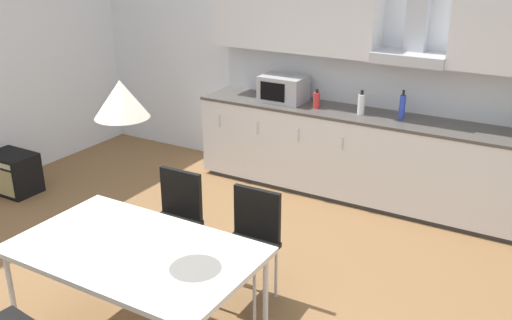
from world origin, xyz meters
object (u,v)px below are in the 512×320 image
Objects in this scene: bottle_white at (361,104)px; pendant_lamp at (121,99)px; bottle_red at (317,100)px; chair_far_right at (251,235)px; chair_far_left at (175,214)px; guitar_amp at (13,173)px; microwave at (283,89)px; dining_table at (135,254)px; bottle_blue at (402,106)px.

bottle_white is 3.07m from pendant_lamp.
bottle_red reaches higher than chair_far_right.
chair_far_left reaches higher than guitar_amp.
bottle_white is (0.90, -0.03, -0.03)m from microwave.
bottle_red is 0.23× the size of chair_far_right.
pendant_lamp is at bearing -67.39° from chair_far_left.
guitar_amp is (-3.21, 0.38, -0.31)m from chair_far_right.
dining_table is 3.03× the size of guitar_amp.
bottle_white is at bearing 88.97° from chair_far_right.
bottle_red is 2.96m from dining_table.
microwave is at bearing 111.95° from chair_far_right.
guitar_amp is at bearing -143.17° from microwave.
guitar_amp is (-2.86, 1.23, -0.49)m from dining_table.
bottle_white is 2.30m from chair_far_left.
microwave is 1.50× the size of pendant_lamp.
dining_table is 1.81× the size of chair_far_left.
microwave is 1.95× the size of bottle_white.
bottle_red is 0.13× the size of dining_table.
microwave reaches higher than dining_table.
pendant_lamp reaches higher than microwave.
bottle_blue is 1.42× the size of bottle_red.
pendant_lamp reaches higher than chair_far_right.
microwave is 3.11m from pendant_lamp.
microwave is at bearing 36.83° from guitar_amp.
pendant_lamp is at bearing -82.87° from dining_table.
chair_far_right is (0.86, -2.14, -0.53)m from microwave.
pendant_lamp is at bearing -112.40° from chair_far_right.
chair_far_left is 2.55m from guitar_amp.
chair_far_right is at bearing -78.06° from bottle_red.
chair_far_right reaches higher than guitar_amp.
bottle_red is 0.38× the size of guitar_amp.
guitar_amp is at bearing 173.28° from chair_far_right.
guitar_amp is at bearing 171.41° from chair_far_left.
bottle_red is at bearing 91.74° from pendant_lamp.
chair_far_right is 1.67× the size of guitar_amp.
bottle_blue is at bearing 75.48° from dining_table.
guitar_amp is at bearing -153.71° from bottle_blue.
bottle_red is at bearing -177.14° from bottle_white.
chair_far_left is at bearing -117.64° from bottle_blue.
pendant_lamp is (-0.35, -0.85, 1.20)m from chair_far_right.
bottle_red is 0.23× the size of chair_far_left.
bottle_blue is at bearing 78.75° from chair_far_right.
bottle_blue is at bearing 6.00° from bottle_red.
guitar_amp is (-2.35, -1.76, -0.85)m from microwave.
pendant_lamp is (0.00, -0.00, 1.02)m from dining_table.
chair_far_right is at bearing -0.00° from chair_far_left.
microwave reaches higher than bottle_red.
chair_far_left is (-1.14, -2.18, -0.51)m from bottle_blue.
bottle_white is (0.48, 0.02, 0.02)m from bottle_red.
bottle_white is at bearing 2.86° from bottle_red.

